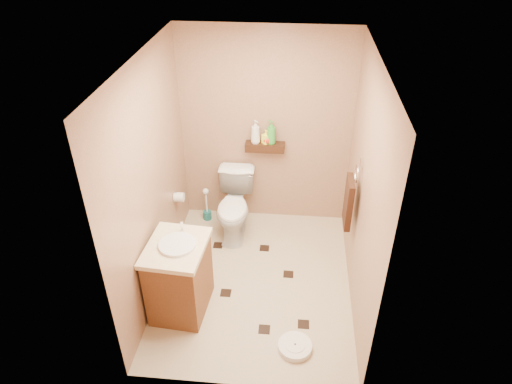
# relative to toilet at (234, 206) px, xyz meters

# --- Properties ---
(ground) EXTENTS (2.50, 2.50, 0.00)m
(ground) POSITION_rel_toilet_xyz_m (0.33, -0.83, -0.38)
(ground) COLOR tan
(ground) RESTS_ON ground
(wall_back) EXTENTS (2.00, 0.04, 2.40)m
(wall_back) POSITION_rel_toilet_xyz_m (0.33, 0.42, 0.82)
(wall_back) COLOR #9F755B
(wall_back) RESTS_ON ground
(wall_front) EXTENTS (2.00, 0.04, 2.40)m
(wall_front) POSITION_rel_toilet_xyz_m (0.33, -2.08, 0.82)
(wall_front) COLOR #9F755B
(wall_front) RESTS_ON ground
(wall_left) EXTENTS (0.04, 2.50, 2.40)m
(wall_left) POSITION_rel_toilet_xyz_m (-0.67, -0.83, 0.82)
(wall_left) COLOR #9F755B
(wall_left) RESTS_ON ground
(wall_right) EXTENTS (0.04, 2.50, 2.40)m
(wall_right) POSITION_rel_toilet_xyz_m (1.33, -0.83, 0.82)
(wall_right) COLOR #9F755B
(wall_right) RESTS_ON ground
(ceiling) EXTENTS (2.00, 2.50, 0.02)m
(ceiling) POSITION_rel_toilet_xyz_m (0.33, -0.83, 2.02)
(ceiling) COLOR white
(ceiling) RESTS_ON wall_back
(wall_shelf) EXTENTS (0.46, 0.14, 0.10)m
(wall_shelf) POSITION_rel_toilet_xyz_m (0.33, 0.34, 0.64)
(wall_shelf) COLOR #3A2110
(wall_shelf) RESTS_ON wall_back
(floor_accents) EXTENTS (1.13, 1.31, 0.01)m
(floor_accents) POSITION_rel_toilet_xyz_m (0.38, -0.86, -0.38)
(floor_accents) COLOR black
(floor_accents) RESTS_ON ground
(toilet) EXTENTS (0.44, 0.76, 0.77)m
(toilet) POSITION_rel_toilet_xyz_m (0.00, 0.00, 0.00)
(toilet) COLOR white
(toilet) RESTS_ON ground
(vanity) EXTENTS (0.58, 0.69, 0.92)m
(vanity) POSITION_rel_toilet_xyz_m (-0.37, -1.25, 0.03)
(vanity) COLOR brown
(vanity) RESTS_ON ground
(bathroom_scale) EXTENTS (0.39, 0.39, 0.06)m
(bathroom_scale) POSITION_rel_toilet_xyz_m (0.77, -1.67, -0.35)
(bathroom_scale) COLOR white
(bathroom_scale) RESTS_ON ground
(toilet_brush) EXTENTS (0.10, 0.10, 0.46)m
(toilet_brush) POSITION_rel_toilet_xyz_m (-0.39, 0.24, -0.22)
(toilet_brush) COLOR #185F60
(toilet_brush) RESTS_ON ground
(towel_ring) EXTENTS (0.12, 0.30, 0.76)m
(towel_ring) POSITION_rel_toilet_xyz_m (1.25, -0.58, 0.56)
(towel_ring) COLOR silver
(towel_ring) RESTS_ON wall_right
(toilet_paper) EXTENTS (0.12, 0.11, 0.12)m
(toilet_paper) POSITION_rel_toilet_xyz_m (-0.61, -0.18, 0.22)
(toilet_paper) COLOR white
(toilet_paper) RESTS_ON wall_left
(bottle_a) EXTENTS (0.15, 0.15, 0.28)m
(bottle_a) POSITION_rel_toilet_xyz_m (0.22, 0.34, 0.83)
(bottle_a) COLOR silver
(bottle_a) RESTS_ON wall_shelf
(bottle_b) EXTENTS (0.11, 0.11, 0.17)m
(bottle_b) POSITION_rel_toilet_xyz_m (0.34, 0.34, 0.77)
(bottle_b) COLOR #F7FF35
(bottle_b) RESTS_ON wall_shelf
(bottle_c) EXTENTS (0.14, 0.14, 0.14)m
(bottle_c) POSITION_rel_toilet_xyz_m (0.36, 0.34, 0.76)
(bottle_c) COLOR red
(bottle_c) RESTS_ON wall_shelf
(bottle_d) EXTENTS (0.15, 0.15, 0.28)m
(bottle_d) POSITION_rel_toilet_xyz_m (0.40, 0.34, 0.83)
(bottle_d) COLOR green
(bottle_d) RESTS_ON wall_shelf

